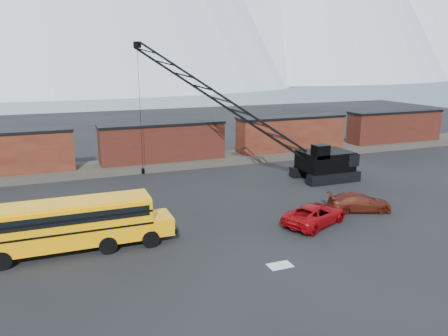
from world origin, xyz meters
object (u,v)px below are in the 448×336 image
object	(u,v)px
school_bus	(73,223)
maroon_suv	(360,202)
crawler_crane	(224,102)
red_pickup	(315,214)

from	to	relation	value
school_bus	maroon_suv	world-z (taller)	school_bus
school_bus	crawler_crane	bearing A→B (deg)	40.80
crawler_crane	maroon_suv	bearing A→B (deg)	-64.95
school_bus	red_pickup	bearing A→B (deg)	-5.39
school_bus	crawler_crane	world-z (taller)	crawler_crane
maroon_suv	crawler_crane	size ratio (longest dim) A/B	0.25
maroon_suv	crawler_crane	distance (m)	16.07
crawler_crane	school_bus	bearing A→B (deg)	-139.20
school_bus	red_pickup	world-z (taller)	school_bus
school_bus	crawler_crane	xyz separation A→B (m)	(14.91, 12.87, 5.75)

